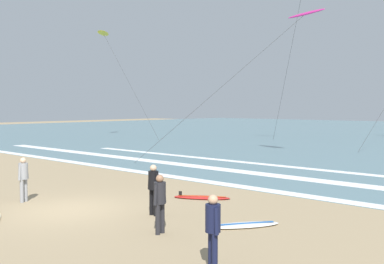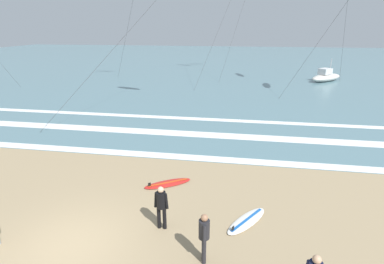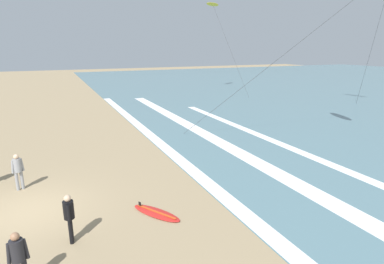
% 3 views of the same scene
% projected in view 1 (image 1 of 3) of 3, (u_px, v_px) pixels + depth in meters
% --- Properties ---
extents(ground_plane, '(160.00, 160.00, 0.00)m').
position_uv_depth(ground_plane, '(68.00, 210.00, 14.69)').
color(ground_plane, '#9E8763').
extents(wave_foam_shoreline, '(48.54, 0.71, 0.01)m').
position_uv_depth(wave_foam_shoreline, '(182.00, 178.00, 21.21)').
color(wave_foam_shoreline, white).
rests_on(wave_foam_shoreline, ocean_surface).
extents(wave_foam_mid_break, '(52.99, 1.04, 0.01)m').
position_uv_depth(wave_foam_mid_break, '(286.00, 177.00, 21.51)').
color(wave_foam_mid_break, white).
rests_on(wave_foam_mid_break, ocean_surface).
extents(wave_foam_outer_break, '(36.77, 0.68, 0.01)m').
position_uv_depth(wave_foam_outer_break, '(312.00, 169.00, 24.20)').
color(wave_foam_outer_break, white).
rests_on(wave_foam_outer_break, ocean_surface).
extents(surfer_mid_group, '(0.51, 0.32, 1.60)m').
position_uv_depth(surfer_mid_group, '(153.00, 185.00, 13.92)').
color(surfer_mid_group, black).
rests_on(surfer_mid_group, ground).
extents(surfer_right_near, '(0.32, 0.52, 1.60)m').
position_uv_depth(surfer_right_near, '(160.00, 198.00, 11.90)').
color(surfer_right_near, '#232328').
rests_on(surfer_right_near, ground).
extents(surfer_background_far, '(0.49, 0.33, 1.60)m').
position_uv_depth(surfer_background_far, '(213.00, 225.00, 9.21)').
color(surfer_background_far, '#141938').
rests_on(surfer_background_far, ground).
extents(surfer_foreground_main, '(0.32, 0.50, 1.60)m').
position_uv_depth(surfer_foreground_main, '(23.00, 175.00, 15.88)').
color(surfer_foreground_main, gray).
rests_on(surfer_foreground_main, ground).
extents(surfboard_near_water, '(2.10, 1.62, 0.25)m').
position_uv_depth(surfboard_near_water, '(202.00, 197.00, 16.52)').
color(surfboard_near_water, red).
rests_on(surfboard_near_water, ground).
extents(surfboard_left_pile, '(1.69, 2.07, 0.25)m').
position_uv_depth(surfboard_left_pile, '(244.00, 225.00, 12.67)').
color(surfboard_left_pile, silver).
rests_on(surfboard_left_pile, ground).
extents(kite_yellow_mid_center, '(8.29, 3.05, 11.49)m').
position_uv_depth(kite_yellow_mid_center, '(104.00, 34.00, 47.85)').
color(kite_yellow_mid_center, yellow).
rests_on(kite_yellow_mid_center, ground).
extents(kite_magenta_far_right, '(8.25, 9.71, 9.59)m').
position_uv_depth(kite_magenta_far_right, '(305.00, 15.00, 28.60)').
color(kite_magenta_far_right, '#CC2384').
rests_on(kite_magenta_far_right, ground).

